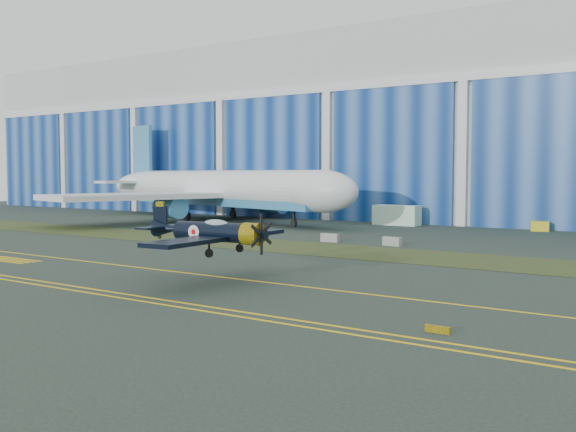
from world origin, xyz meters
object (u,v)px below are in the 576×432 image
Objects in this scene: jetliner at (221,149)px; warbird at (211,232)px; shipping_container at (397,215)px; tug at (540,226)px.

warbird is at bearing -35.00° from jetliner.
jetliner is 29.48m from shipping_container.
shipping_container is 3.02× the size of tug.
shipping_container is at bearing 28.67° from jetliner.
jetliner is 34.96× the size of tug.
shipping_container is (27.03, 6.69, -9.67)m from jetliner.
jetliner reaches higher than shipping_container.
tug is at bearing 24.62° from jetliner.
warbird is 6.35× the size of tug.
jetliner is 48.20m from tug.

